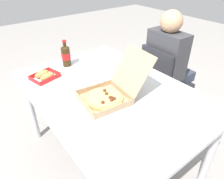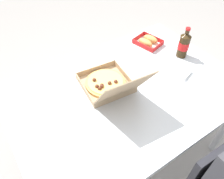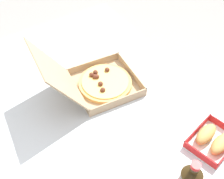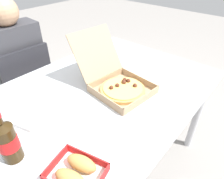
# 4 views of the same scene
# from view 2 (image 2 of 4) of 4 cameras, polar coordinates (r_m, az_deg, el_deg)

# --- Properties ---
(ground_plane) EXTENTS (10.00, 10.00, 0.00)m
(ground_plane) POSITION_cam_2_polar(r_m,az_deg,el_deg) (1.95, 2.74, -14.89)
(ground_plane) COLOR gray
(dining_table) EXTENTS (1.41, 0.97, 0.72)m
(dining_table) POSITION_cam_2_polar(r_m,az_deg,el_deg) (1.41, 3.65, -1.97)
(dining_table) COLOR silver
(dining_table) RESTS_ON ground_plane
(pizza_box_open) EXTENTS (0.33, 0.47, 0.29)m
(pizza_box_open) POSITION_cam_2_polar(r_m,az_deg,el_deg) (1.34, -0.98, 1.44)
(pizza_box_open) COLOR tan
(pizza_box_open) RESTS_ON dining_table
(bread_side_box) EXTENTS (0.19, 0.22, 0.06)m
(bread_side_box) POSITION_cam_2_polar(r_m,az_deg,el_deg) (1.74, 9.24, 12.11)
(bread_side_box) COLOR white
(bread_side_box) RESTS_ON dining_table
(cola_bottle) EXTENTS (0.07, 0.07, 0.22)m
(cola_bottle) POSITION_cam_2_polar(r_m,az_deg,el_deg) (1.64, 17.95, 10.90)
(cola_bottle) COLOR #33230F
(cola_bottle) RESTS_ON dining_table
(paper_menu) EXTENTS (0.24, 0.19, 0.00)m
(paper_menu) POSITION_cam_2_polar(r_m,az_deg,el_deg) (1.47, -14.98, 2.41)
(paper_menu) COLOR white
(paper_menu) RESTS_ON dining_table
(napkin_pile) EXTENTS (0.14, 0.14, 0.02)m
(napkin_pile) POSITION_cam_2_polar(r_m,az_deg,el_deg) (1.53, 17.23, 4.24)
(napkin_pile) COLOR white
(napkin_pile) RESTS_ON dining_table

